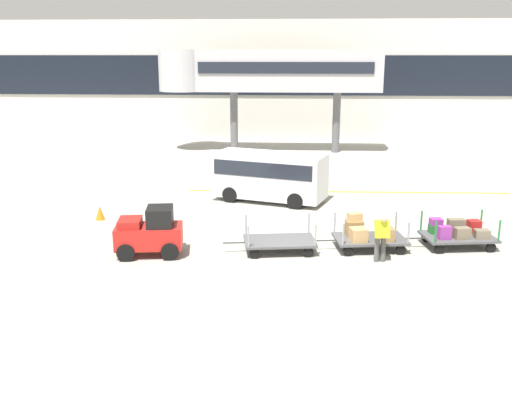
{
  "coord_description": "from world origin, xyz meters",
  "views": [
    {
      "loc": [
        -0.11,
        -17.45,
        6.3
      ],
      "look_at": [
        -1.19,
        0.54,
        1.53
      ],
      "focal_mm": 40.3,
      "sensor_mm": 36.0,
      "label": 1
    }
  ],
  "objects_px": {
    "baggage_cart_lead": "(279,241)",
    "baggage_cart_middle": "(367,234)",
    "baggage_tug": "(150,233)",
    "baggage_handler": "(381,236)",
    "baggage_cart_tail": "(458,233)",
    "safety_cone_near": "(100,213)",
    "shuttle_van": "(270,173)"
  },
  "relations": [
    {
      "from": "safety_cone_near",
      "to": "shuttle_van",
      "type": "bearing_deg",
      "value": 27.38
    },
    {
      "from": "baggage_cart_lead",
      "to": "shuttle_van",
      "type": "bearing_deg",
      "value": 94.89
    },
    {
      "from": "baggage_cart_middle",
      "to": "baggage_cart_lead",
      "type": "bearing_deg",
      "value": -171.98
    },
    {
      "from": "baggage_cart_tail",
      "to": "safety_cone_near",
      "type": "relative_size",
      "value": 5.58
    },
    {
      "from": "shuttle_van",
      "to": "baggage_cart_tail",
      "type": "bearing_deg",
      "value": -41.78
    },
    {
      "from": "baggage_tug",
      "to": "baggage_handler",
      "type": "xyz_separation_m",
      "value": [
        7.27,
        -0.24,
        0.11
      ]
    },
    {
      "from": "shuttle_van",
      "to": "safety_cone_near",
      "type": "xyz_separation_m",
      "value": [
        -6.48,
        -3.35,
        -0.96
      ]
    },
    {
      "from": "baggage_cart_middle",
      "to": "baggage_cart_tail",
      "type": "relative_size",
      "value": 1.0
    },
    {
      "from": "baggage_cart_lead",
      "to": "baggage_cart_tail",
      "type": "bearing_deg",
      "value": 8.13
    },
    {
      "from": "baggage_handler",
      "to": "safety_cone_near",
      "type": "distance_m",
      "value": 11.01
    },
    {
      "from": "baggage_tug",
      "to": "baggage_cart_tail",
      "type": "height_order",
      "value": "baggage_tug"
    },
    {
      "from": "shuttle_van",
      "to": "baggage_cart_lead",
      "type": "bearing_deg",
      "value": -85.11
    },
    {
      "from": "baggage_cart_tail",
      "to": "baggage_handler",
      "type": "height_order",
      "value": "baggage_handler"
    },
    {
      "from": "baggage_cart_lead",
      "to": "shuttle_van",
      "type": "height_order",
      "value": "shuttle_van"
    },
    {
      "from": "baggage_cart_middle",
      "to": "baggage_handler",
      "type": "relative_size",
      "value": 1.97
    },
    {
      "from": "baggage_tug",
      "to": "safety_cone_near",
      "type": "xyz_separation_m",
      "value": [
        -2.93,
        3.87,
        -0.48
      ]
    },
    {
      "from": "baggage_cart_lead",
      "to": "safety_cone_near",
      "type": "distance_m",
      "value": 7.78
    },
    {
      "from": "baggage_tug",
      "to": "baggage_handler",
      "type": "height_order",
      "value": "baggage_tug"
    },
    {
      "from": "baggage_cart_lead",
      "to": "baggage_cart_middle",
      "type": "relative_size",
      "value": 1.0
    },
    {
      "from": "baggage_cart_tail",
      "to": "baggage_handler",
      "type": "relative_size",
      "value": 1.97
    },
    {
      "from": "baggage_tug",
      "to": "baggage_cart_middle",
      "type": "bearing_deg",
      "value": 7.89
    },
    {
      "from": "baggage_tug",
      "to": "baggage_cart_lead",
      "type": "bearing_deg",
      "value": 7.8
    },
    {
      "from": "baggage_tug",
      "to": "baggage_cart_middle",
      "type": "relative_size",
      "value": 0.73
    },
    {
      "from": "baggage_cart_middle",
      "to": "baggage_cart_tail",
      "type": "height_order",
      "value": "baggage_cart_middle"
    },
    {
      "from": "baggage_cart_tail",
      "to": "shuttle_van",
      "type": "bearing_deg",
      "value": 138.22
    },
    {
      "from": "baggage_handler",
      "to": "baggage_cart_lead",
      "type": "bearing_deg",
      "value": 165.67
    },
    {
      "from": "baggage_cart_lead",
      "to": "baggage_cart_tail",
      "type": "relative_size",
      "value": 1.0
    },
    {
      "from": "baggage_cart_middle",
      "to": "safety_cone_near",
      "type": "xyz_separation_m",
      "value": [
        -9.93,
        2.9,
        -0.25
      ]
    },
    {
      "from": "safety_cone_near",
      "to": "baggage_tug",
      "type": "bearing_deg",
      "value": -52.9
    },
    {
      "from": "baggage_tug",
      "to": "safety_cone_near",
      "type": "relative_size",
      "value": 4.05
    },
    {
      "from": "baggage_cart_lead",
      "to": "baggage_handler",
      "type": "xyz_separation_m",
      "value": [
        3.15,
        -0.8,
        0.52
      ]
    },
    {
      "from": "baggage_cart_lead",
      "to": "baggage_cart_middle",
      "type": "xyz_separation_m",
      "value": [
        2.89,
        0.41,
        0.18
      ]
    }
  ]
}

